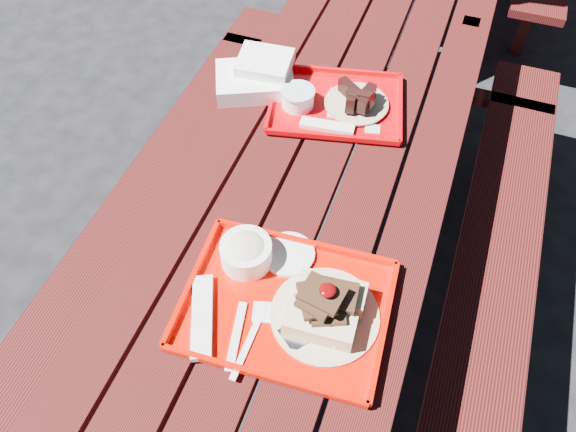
# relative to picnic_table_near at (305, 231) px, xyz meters

# --- Properties ---
(ground) EXTENTS (60.00, 60.00, 0.00)m
(ground) POSITION_rel_picnic_table_near_xyz_m (0.00, 0.00, -0.56)
(ground) COLOR black
(ground) RESTS_ON ground
(picnic_table_near) EXTENTS (1.41, 2.40, 0.75)m
(picnic_table_near) POSITION_rel_picnic_table_near_xyz_m (0.00, 0.00, 0.00)
(picnic_table_near) COLOR #45110D
(picnic_table_near) RESTS_ON ground
(near_tray) EXTENTS (0.50, 0.41, 0.15)m
(near_tray) POSITION_rel_picnic_table_near_xyz_m (0.07, -0.34, 0.23)
(near_tray) COLOR red
(near_tray) RESTS_ON picnic_table_near
(far_tray) EXTENTS (0.46, 0.40, 0.07)m
(far_tray) POSITION_rel_picnic_table_near_xyz_m (-0.03, 0.35, 0.21)
(far_tray) COLOR #CC0007
(far_tray) RESTS_ON picnic_table_near
(white_cloth) EXTENTS (0.29, 0.26, 0.10)m
(white_cloth) POSITION_rel_picnic_table_near_xyz_m (-0.29, 0.36, 0.23)
(white_cloth) COLOR white
(white_cloth) RESTS_ON picnic_table_near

